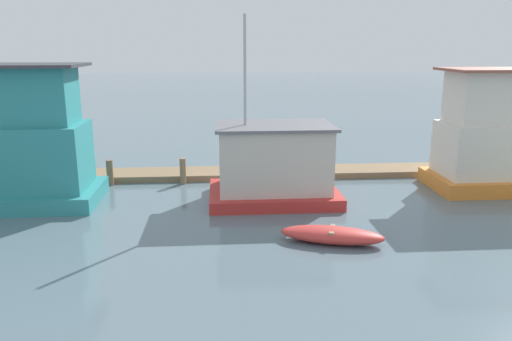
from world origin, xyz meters
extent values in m
plane|color=slate|center=(0.00, 0.00, 0.00)|extent=(200.00, 200.00, 0.00)
cube|color=#846B4C|center=(0.00, 3.46, 0.15)|extent=(33.80, 1.97, 0.30)
cube|color=teal|center=(-9.65, -0.33, 0.33)|extent=(6.24, 3.61, 0.65)
cube|color=teal|center=(-9.65, -0.33, 1.98)|extent=(5.40, 2.77, 2.66)
cube|color=teal|center=(-9.65, -0.33, 4.44)|extent=(4.78, 2.15, 2.26)
cube|color=#38383D|center=(-9.65, -0.33, 5.63)|extent=(5.70, 3.07, 0.12)
cube|color=red|center=(0.78, -0.59, 0.24)|extent=(5.39, 3.75, 0.48)
cube|color=beige|center=(0.78, -0.59, 1.80)|extent=(4.54, 2.90, 2.64)
cube|color=slate|center=(0.78, -0.59, 3.18)|extent=(4.84, 3.20, 0.12)
cylinder|color=#B2B2B7|center=(-0.41, -0.59, 5.41)|extent=(0.12, 0.12, 4.34)
cube|color=orange|center=(10.78, 0.39, 0.33)|extent=(5.23, 3.45, 0.65)
cube|color=silver|center=(10.78, 0.39, 1.84)|extent=(4.50, 2.72, 2.37)
cube|color=silver|center=(10.78, 0.39, 4.16)|extent=(4.03, 2.24, 2.28)
cube|color=brown|center=(10.78, 0.39, 5.36)|extent=(4.80, 3.02, 0.12)
ellipsoid|color=red|center=(2.20, -5.47, 0.27)|extent=(3.59, 1.99, 0.55)
cube|color=#997F60|center=(2.20, -5.47, 0.46)|extent=(0.41, 0.89, 0.08)
cylinder|color=brown|center=(3.15, 2.23, 0.62)|extent=(0.32, 0.32, 1.24)
cylinder|color=brown|center=(-6.61, 2.23, 0.60)|extent=(0.30, 0.30, 1.21)
cylinder|color=#846B4C|center=(-3.22, 2.23, 0.62)|extent=(0.29, 0.29, 1.23)
camera|label=1|loc=(-1.49, -20.77, 6.41)|focal=35.00mm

